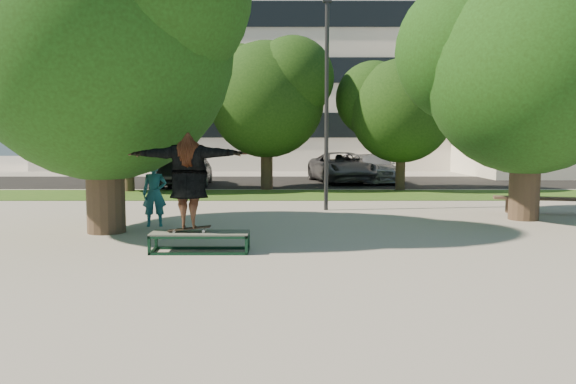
{
  "coord_description": "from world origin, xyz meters",
  "views": [
    {
      "loc": [
        -0.16,
        -11.45,
        2.08
      ],
      "look_at": [
        -0.13,
        0.6,
        0.95
      ],
      "focal_mm": 35.0,
      "sensor_mm": 36.0,
      "label": 1
    }
  ],
  "objects_px": {
    "tree_left": "(98,32)",
    "car_grey": "(342,167)",
    "lamppost": "(327,102)",
    "car_silver_a": "(191,169)",
    "car_dark": "(182,168)",
    "tree_right": "(525,60)",
    "grind_box": "(200,242)",
    "car_silver_b": "(373,168)",
    "bystander": "(155,194)",
    "bench": "(551,200)"
  },
  "relations": [
    {
      "from": "bench",
      "to": "car_dark",
      "type": "bearing_deg",
      "value": 156.99
    },
    {
      "from": "grind_box",
      "to": "car_silver_b",
      "type": "height_order",
      "value": "car_silver_b"
    },
    {
      "from": "bystander",
      "to": "bench",
      "type": "height_order",
      "value": "bystander"
    },
    {
      "from": "car_dark",
      "to": "car_silver_b",
      "type": "distance_m",
      "value": 9.13
    },
    {
      "from": "grind_box",
      "to": "bystander",
      "type": "bearing_deg",
      "value": 116.58
    },
    {
      "from": "car_silver_b",
      "to": "bench",
      "type": "bearing_deg",
      "value": -82.98
    },
    {
      "from": "tree_left",
      "to": "lamppost",
      "type": "height_order",
      "value": "tree_left"
    },
    {
      "from": "lamppost",
      "to": "grind_box",
      "type": "relative_size",
      "value": 3.39
    },
    {
      "from": "tree_left",
      "to": "car_silver_b",
      "type": "relative_size",
      "value": 1.51
    },
    {
      "from": "car_dark",
      "to": "bystander",
      "type": "bearing_deg",
      "value": -89.3
    },
    {
      "from": "bystander",
      "to": "tree_right",
      "type": "bearing_deg",
      "value": -1.88
    },
    {
      "from": "tree_left",
      "to": "car_silver_b",
      "type": "xyz_separation_m",
      "value": [
        8.31,
        14.61,
        -3.74
      ]
    },
    {
      "from": "car_silver_a",
      "to": "car_dark",
      "type": "height_order",
      "value": "car_dark"
    },
    {
      "from": "tree_left",
      "to": "bystander",
      "type": "height_order",
      "value": "tree_left"
    },
    {
      "from": "tree_left",
      "to": "car_silver_b",
      "type": "bearing_deg",
      "value": 60.37
    },
    {
      "from": "bystander",
      "to": "car_silver_a",
      "type": "relative_size",
      "value": 0.36
    },
    {
      "from": "tree_left",
      "to": "tree_right",
      "type": "distance_m",
      "value": 10.41
    },
    {
      "from": "grind_box",
      "to": "car_silver_b",
      "type": "bearing_deg",
      "value": 71.14
    },
    {
      "from": "lamppost",
      "to": "grind_box",
      "type": "xyz_separation_m",
      "value": [
        -2.76,
        -6.22,
        -2.96
      ]
    },
    {
      "from": "car_silver_a",
      "to": "lamppost",
      "type": "bearing_deg",
      "value": -62.94
    },
    {
      "from": "bystander",
      "to": "car_silver_a",
      "type": "distance_m",
      "value": 12.4
    },
    {
      "from": "tree_left",
      "to": "car_dark",
      "type": "distance_m",
      "value": 13.02
    },
    {
      "from": "tree_left",
      "to": "car_dark",
      "type": "height_order",
      "value": "tree_left"
    },
    {
      "from": "car_silver_a",
      "to": "car_dark",
      "type": "bearing_deg",
      "value": -119.48
    },
    {
      "from": "tree_right",
      "to": "car_grey",
      "type": "bearing_deg",
      "value": 105.25
    },
    {
      "from": "tree_right",
      "to": "car_silver_a",
      "type": "relative_size",
      "value": 1.49
    },
    {
      "from": "tree_left",
      "to": "car_silver_a",
      "type": "relative_size",
      "value": 1.63
    },
    {
      "from": "bench",
      "to": "car_grey",
      "type": "height_order",
      "value": "car_grey"
    },
    {
      "from": "tree_left",
      "to": "car_dark",
      "type": "relative_size",
      "value": 1.44
    },
    {
      "from": "lamppost",
      "to": "bystander",
      "type": "xyz_separation_m",
      "value": [
        -4.33,
        -3.1,
        -2.36
      ]
    },
    {
      "from": "tree_left",
      "to": "car_silver_a",
      "type": "distance_m",
      "value": 13.65
    },
    {
      "from": "tree_right",
      "to": "bystander",
      "type": "bearing_deg",
      "value": -172.71
    },
    {
      "from": "car_dark",
      "to": "car_silver_b",
      "type": "bearing_deg",
      "value": 6.65
    },
    {
      "from": "car_silver_a",
      "to": "bench",
      "type": "bearing_deg",
      "value": -44.4
    },
    {
      "from": "tree_right",
      "to": "lamppost",
      "type": "xyz_separation_m",
      "value": [
        -4.92,
        1.92,
        -0.94
      ]
    },
    {
      "from": "tree_left",
      "to": "grind_box",
      "type": "height_order",
      "value": "tree_left"
    },
    {
      "from": "lamppost",
      "to": "bystander",
      "type": "relative_size",
      "value": 3.88
    },
    {
      "from": "bystander",
      "to": "car_grey",
      "type": "height_order",
      "value": "bystander"
    },
    {
      "from": "tree_right",
      "to": "car_grey",
      "type": "height_order",
      "value": "tree_right"
    },
    {
      "from": "tree_right",
      "to": "grind_box",
      "type": "relative_size",
      "value": 3.62
    },
    {
      "from": "grind_box",
      "to": "car_silver_b",
      "type": "relative_size",
      "value": 0.38
    },
    {
      "from": "tree_left",
      "to": "grind_box",
      "type": "xyz_separation_m",
      "value": [
        2.53,
        -2.32,
        -4.23
      ]
    },
    {
      "from": "lamppost",
      "to": "car_silver_a",
      "type": "bearing_deg",
      "value": 120.96
    },
    {
      "from": "car_dark",
      "to": "car_silver_b",
      "type": "height_order",
      "value": "car_dark"
    },
    {
      "from": "grind_box",
      "to": "car_grey",
      "type": "height_order",
      "value": "car_grey"
    },
    {
      "from": "car_dark",
      "to": "car_grey",
      "type": "height_order",
      "value": "car_dark"
    },
    {
      "from": "tree_left",
      "to": "car_grey",
      "type": "relative_size",
      "value": 1.34
    },
    {
      "from": "lamppost",
      "to": "car_silver_a",
      "type": "height_order",
      "value": "lamppost"
    },
    {
      "from": "bench",
      "to": "car_dark",
      "type": "xyz_separation_m",
      "value": [
        -12.11,
        9.42,
        0.42
      ]
    },
    {
      "from": "tree_left",
      "to": "tree_right",
      "type": "height_order",
      "value": "tree_left"
    }
  ]
}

